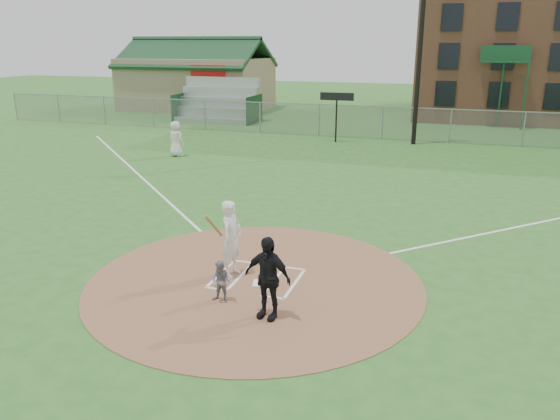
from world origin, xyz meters
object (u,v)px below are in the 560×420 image
(umpire, at_px, (267,278))
(batter_at_plate, at_px, (232,238))
(catcher, at_px, (221,282))
(home_plate, at_px, (261,283))
(ondeck_player, at_px, (176,139))

(umpire, xyz_separation_m, batter_at_plate, (-1.62, 1.84, 0.06))
(catcher, relative_size, batter_at_plate, 0.50)
(catcher, xyz_separation_m, batter_at_plate, (-0.36, 1.48, 0.50))
(home_plate, relative_size, umpire, 0.23)
(home_plate, relative_size, catcher, 0.42)
(ondeck_player, bearing_deg, catcher, 133.12)
(catcher, height_order, umpire, umpire)
(catcher, relative_size, ondeck_player, 0.54)
(umpire, distance_m, batter_at_plate, 2.45)
(ondeck_player, xyz_separation_m, batter_at_plate, (8.84, -13.25, 0.09))
(catcher, height_order, ondeck_player, ondeck_player)
(catcher, relative_size, umpire, 0.53)
(home_plate, xyz_separation_m, ondeck_player, (-9.74, 13.54, 0.89))
(catcher, bearing_deg, batter_at_plate, 109.62)
(home_plate, distance_m, batter_at_plate, 1.36)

